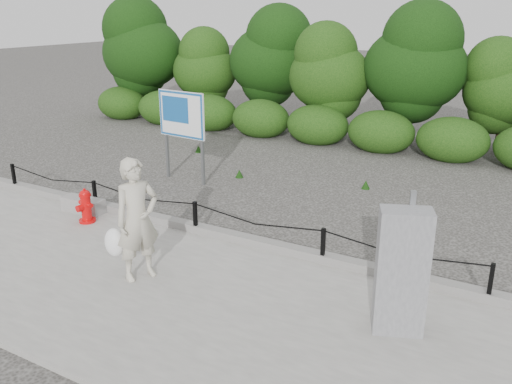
{
  "coord_description": "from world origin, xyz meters",
  "views": [
    {
      "loc": [
        5.48,
        -7.39,
        3.99
      ],
      "look_at": [
        1.15,
        0.2,
        1.0
      ],
      "focal_mm": 38.0,
      "sensor_mm": 36.0,
      "label": 1
    }
  ],
  "objects_px": {
    "concrete_block": "(83,205)",
    "utility_cabinet": "(402,272)",
    "pedestrian": "(136,221)",
    "advertising_sign": "(182,119)",
    "fire_hydrant": "(86,206)"
  },
  "relations": [
    {
      "from": "fire_hydrant",
      "to": "concrete_block",
      "type": "distance_m",
      "value": 0.62
    },
    {
      "from": "utility_cabinet",
      "to": "advertising_sign",
      "type": "height_order",
      "value": "advertising_sign"
    },
    {
      "from": "pedestrian",
      "to": "utility_cabinet",
      "type": "bearing_deg",
      "value": -58.89
    },
    {
      "from": "concrete_block",
      "to": "utility_cabinet",
      "type": "relative_size",
      "value": 0.51
    },
    {
      "from": "fire_hydrant",
      "to": "concrete_block",
      "type": "height_order",
      "value": "fire_hydrant"
    },
    {
      "from": "utility_cabinet",
      "to": "fire_hydrant",
      "type": "bearing_deg",
      "value": 151.73
    },
    {
      "from": "fire_hydrant",
      "to": "utility_cabinet",
      "type": "height_order",
      "value": "utility_cabinet"
    },
    {
      "from": "concrete_block",
      "to": "utility_cabinet",
      "type": "distance_m",
      "value": 6.78
    },
    {
      "from": "fire_hydrant",
      "to": "concrete_block",
      "type": "bearing_deg",
      "value": 152.36
    },
    {
      "from": "pedestrian",
      "to": "utility_cabinet",
      "type": "relative_size",
      "value": 1.04
    },
    {
      "from": "concrete_block",
      "to": "advertising_sign",
      "type": "height_order",
      "value": "advertising_sign"
    },
    {
      "from": "pedestrian",
      "to": "advertising_sign",
      "type": "xyz_separation_m",
      "value": [
        -2.47,
        4.41,
        0.53
      ]
    },
    {
      "from": "pedestrian",
      "to": "advertising_sign",
      "type": "height_order",
      "value": "advertising_sign"
    },
    {
      "from": "advertising_sign",
      "to": "concrete_block",
      "type": "bearing_deg",
      "value": -92.17
    },
    {
      "from": "pedestrian",
      "to": "concrete_block",
      "type": "xyz_separation_m",
      "value": [
        -2.84,
        1.57,
        -0.77
      ]
    }
  ]
}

